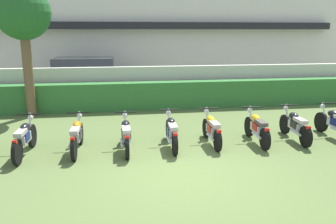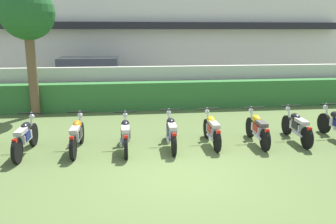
{
  "view_description": "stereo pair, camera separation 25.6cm",
  "coord_description": "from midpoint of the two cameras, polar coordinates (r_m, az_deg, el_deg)",
  "views": [
    {
      "loc": [
        -1.41,
        -6.87,
        3.06
      ],
      "look_at": [
        0.0,
        2.16,
        0.91
      ],
      "focal_mm": 36.6,
      "sensor_mm": 36.0,
      "label": 1
    },
    {
      "loc": [
        -1.16,
        -6.91,
        3.06
      ],
      "look_at": [
        0.0,
        2.16,
        0.91
      ],
      "focal_mm": 36.6,
      "sensor_mm": 36.0,
      "label": 2
    }
  ],
  "objects": [
    {
      "name": "motorcycle_in_row_7",
      "position": [
        9.86,
        15.41,
        -2.63
      ],
      "size": [
        0.6,
        1.82,
        0.96
      ],
      "rotation": [
        0.0,
        0.0,
        1.53
      ],
      "color": "black",
      "rests_on": "ground"
    },
    {
      "name": "parked_car",
      "position": [
        16.58,
        -11.99,
        5.59
      ],
      "size": [
        4.54,
        2.15,
        1.89
      ],
      "rotation": [
        0.0,
        0.0,
        -0.02
      ],
      "color": "#9EA3A8",
      "rests_on": "ground"
    },
    {
      "name": "motorcycle_in_row_5",
      "position": [
        9.24,
        1.32,
        -3.24
      ],
      "size": [
        0.6,
        1.88,
        0.95
      ],
      "rotation": [
        0.0,
        0.0,
        1.54
      ],
      "color": "black",
      "rests_on": "ground"
    },
    {
      "name": "hedge_row",
      "position": [
        13.85,
        -1.84,
        2.78
      ],
      "size": [
        19.07,
        0.7,
        1.1
      ],
      "primitive_type": "cube",
      "color": "#337033",
      "rests_on": "ground"
    },
    {
      "name": "building",
      "position": [
        21.54,
        -3.98,
        13.61
      ],
      "size": [
        25.09,
        6.5,
        6.42
      ],
      "color": "silver",
      "rests_on": "ground"
    },
    {
      "name": "ground",
      "position": [
        7.65,
        3.06,
        -10.38
      ],
      "size": [
        60.0,
        60.0,
        0.0
      ],
      "primitive_type": "plane",
      "color": "#566B38"
    },
    {
      "name": "tree_near_inspector",
      "position": [
        13.42,
        -21.89,
        14.74
      ],
      "size": [
        1.94,
        1.94,
        4.7
      ],
      "color": "brown",
      "rests_on": "ground"
    },
    {
      "name": "compound_wall",
      "position": [
        14.49,
        -2.11,
        4.36
      ],
      "size": [
        23.84,
        0.3,
        1.65
      ],
      "primitive_type": "cube",
      "color": "beige",
      "rests_on": "ground"
    },
    {
      "name": "motorcycle_in_row_3",
      "position": [
        9.23,
        -14.17,
        -3.66
      ],
      "size": [
        0.6,
        1.89,
        0.95
      ],
      "rotation": [
        0.0,
        0.0,
        1.54
      ],
      "color": "black",
      "rests_on": "ground"
    },
    {
      "name": "motorcycle_in_row_8",
      "position": [
        10.43,
        21.31,
        -2.22
      ],
      "size": [
        0.6,
        1.89,
        0.95
      ],
      "rotation": [
        0.0,
        0.0,
        1.52
      ],
      "color": "black",
      "rests_on": "ground"
    },
    {
      "name": "motorcycle_in_row_6",
      "position": [
        9.54,
        8.07,
        -2.86
      ],
      "size": [
        0.6,
        1.78,
        0.94
      ],
      "rotation": [
        0.0,
        0.0,
        1.56
      ],
      "color": "black",
      "rests_on": "ground"
    },
    {
      "name": "motorcycle_in_row_2",
      "position": [
        9.4,
        -21.99,
        -3.86
      ],
      "size": [
        0.6,
        1.95,
        0.97
      ],
      "rotation": [
        0.0,
        0.0,
        1.53
      ],
      "color": "black",
      "rests_on": "ground"
    },
    {
      "name": "motorcycle_in_row_4",
      "position": [
        9.04,
        -6.27,
        -3.67
      ],
      "size": [
        0.6,
        1.83,
        0.95
      ],
      "rotation": [
        0.0,
        0.0,
        1.57
      ],
      "color": "black",
      "rests_on": "ground"
    }
  ]
}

